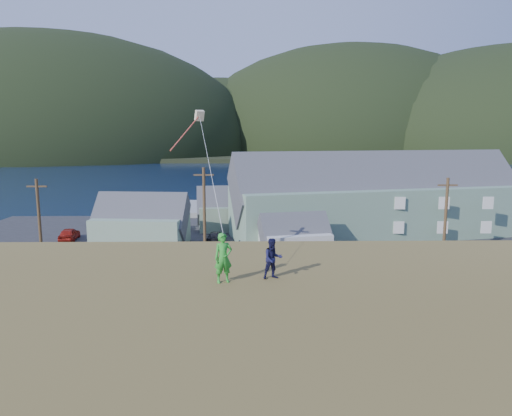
{
  "coord_description": "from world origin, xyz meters",
  "views": [
    {
      "loc": [
        0.48,
        -34.77,
        12.45
      ],
      "look_at": [
        0.85,
        -11.94,
        8.8
      ],
      "focal_mm": 32.0,
      "sensor_mm": 36.0,
      "label": 1
    }
  ],
  "objects_px": {
    "wharf": "(210,208)",
    "kite_flyer_navy": "(273,259)",
    "kite_flyer_green": "(223,258)",
    "shed_palegreen_near": "(141,223)",
    "shed_white": "(295,237)",
    "shed_palegreen_far": "(236,209)",
    "lodge": "(378,197)"
  },
  "relations": [
    {
      "from": "wharf",
      "to": "shed_white",
      "type": "bearing_deg",
      "value": -69.28
    },
    {
      "from": "lodge",
      "to": "shed_palegreen_far",
      "type": "bearing_deg",
      "value": 152.51
    },
    {
      "from": "wharf",
      "to": "shed_palegreen_far",
      "type": "xyz_separation_m",
      "value": [
        4.84,
        -14.69,
        2.24
      ]
    },
    {
      "from": "lodge",
      "to": "shed_palegreen_near",
      "type": "height_order",
      "value": "lodge"
    },
    {
      "from": "shed_palegreen_near",
      "to": "shed_white",
      "type": "bearing_deg",
      "value": -11.25
    },
    {
      "from": "shed_palegreen_near",
      "to": "kite_flyer_green",
      "type": "relative_size",
      "value": 5.91
    },
    {
      "from": "wharf",
      "to": "kite_flyer_navy",
      "type": "xyz_separation_m",
      "value": [
        7.36,
        -58.52,
        7.51
      ]
    },
    {
      "from": "kite_flyer_green",
      "to": "shed_white",
      "type": "bearing_deg",
      "value": 60.37
    },
    {
      "from": "wharf",
      "to": "kite_flyer_navy",
      "type": "distance_m",
      "value": 59.46
    },
    {
      "from": "shed_palegreen_far",
      "to": "kite_flyer_green",
      "type": "distance_m",
      "value": 44.57
    },
    {
      "from": "kite_flyer_green",
      "to": "kite_flyer_navy",
      "type": "height_order",
      "value": "kite_flyer_green"
    },
    {
      "from": "shed_palegreen_far",
      "to": "kite_flyer_navy",
      "type": "distance_m",
      "value": 44.22
    },
    {
      "from": "shed_palegreen_far",
      "to": "kite_flyer_green",
      "type": "xyz_separation_m",
      "value": [
        0.72,
        -44.23,
        5.42
      ]
    },
    {
      "from": "lodge",
      "to": "kite_flyer_green",
      "type": "bearing_deg",
      "value": -126.08
    },
    {
      "from": "shed_white",
      "to": "shed_palegreen_far",
      "type": "xyz_separation_m",
      "value": [
        -6.33,
        14.84,
        0.51
      ]
    },
    {
      "from": "shed_palegreen_near",
      "to": "kite_flyer_navy",
      "type": "bearing_deg",
      "value": -64.19
    },
    {
      "from": "shed_palegreen_far",
      "to": "shed_white",
      "type": "bearing_deg",
      "value": -74.01
    },
    {
      "from": "shed_white",
      "to": "kite_flyer_green",
      "type": "bearing_deg",
      "value": -112.56
    },
    {
      "from": "shed_white",
      "to": "kite_flyer_green",
      "type": "distance_m",
      "value": 30.5
    },
    {
      "from": "kite_flyer_navy",
      "to": "shed_white",
      "type": "bearing_deg",
      "value": 66.01
    },
    {
      "from": "shed_white",
      "to": "kite_flyer_navy",
      "type": "xyz_separation_m",
      "value": [
        -3.81,
        -28.99,
        5.79
      ]
    },
    {
      "from": "wharf",
      "to": "kite_flyer_green",
      "type": "distance_m",
      "value": 59.68
    },
    {
      "from": "shed_palegreen_near",
      "to": "shed_palegreen_far",
      "type": "height_order",
      "value": "shed_palegreen_near"
    },
    {
      "from": "shed_palegreen_near",
      "to": "kite_flyer_navy",
      "type": "xyz_separation_m",
      "value": [
        12.86,
        -33.85,
        5.17
      ]
    },
    {
      "from": "shed_palegreen_near",
      "to": "kite_flyer_green",
      "type": "distance_m",
      "value": 36.38
    },
    {
      "from": "lodge",
      "to": "shed_palegreen_far",
      "type": "distance_m",
      "value": 18.35
    },
    {
      "from": "wharf",
      "to": "shed_palegreen_near",
      "type": "height_order",
      "value": "shed_palegreen_near"
    },
    {
      "from": "shed_palegreen_far",
      "to": "wharf",
      "type": "bearing_deg",
      "value": 101.12
    },
    {
      "from": "shed_palegreen_far",
      "to": "lodge",
      "type": "bearing_deg",
      "value": -21.62
    },
    {
      "from": "shed_palegreen_near",
      "to": "shed_palegreen_far",
      "type": "bearing_deg",
      "value": 48.97
    },
    {
      "from": "lodge",
      "to": "shed_palegreen_far",
      "type": "height_order",
      "value": "lodge"
    },
    {
      "from": "shed_white",
      "to": "kite_flyer_green",
      "type": "xyz_separation_m",
      "value": [
        -5.61,
        -29.39,
        5.93
      ]
    }
  ]
}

